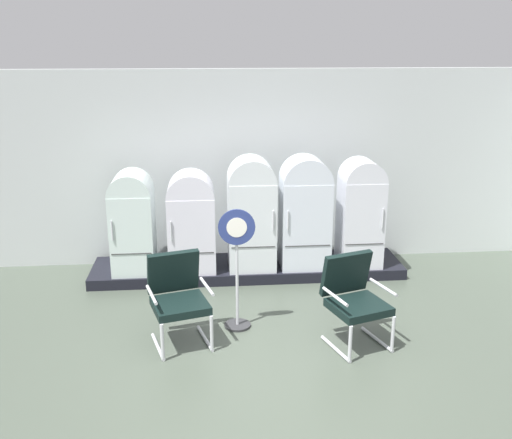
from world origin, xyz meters
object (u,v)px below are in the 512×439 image
at_px(refrigerator_4, 361,209).
at_px(armchair_right, 354,295).
at_px(refrigerator_2, 251,210).
at_px(refrigerator_3, 305,209).
at_px(sign_stand, 237,273).
at_px(refrigerator_0, 132,219).
at_px(refrigerator_1, 191,219).
at_px(armchair_left, 178,294).

height_order(refrigerator_4, armchair_right, refrigerator_4).
xyz_separation_m(refrigerator_2, refrigerator_3, (0.77, -0.02, 0.00)).
xyz_separation_m(refrigerator_2, sign_stand, (-0.30, -1.57, -0.31)).
relative_size(refrigerator_0, sign_stand, 0.97).
bearing_deg(refrigerator_1, refrigerator_3, -0.47).
bearing_deg(refrigerator_3, refrigerator_1, 179.53).
xyz_separation_m(refrigerator_1, refrigerator_3, (1.63, -0.01, 0.11)).
xyz_separation_m(refrigerator_0, sign_stand, (1.38, -1.59, -0.21)).
distance_m(refrigerator_2, armchair_left, 2.13).
height_order(refrigerator_0, sign_stand, refrigerator_0).
distance_m(refrigerator_0, refrigerator_1, 0.83).
distance_m(refrigerator_0, refrigerator_2, 1.69).
distance_m(refrigerator_2, refrigerator_3, 0.77).
relative_size(refrigerator_3, armchair_right, 1.57).
xyz_separation_m(refrigerator_4, armchair_left, (-2.57, -1.81, -0.41)).
xyz_separation_m(refrigerator_0, refrigerator_4, (3.27, -0.04, 0.07)).
xyz_separation_m(refrigerator_0, refrigerator_2, (1.68, -0.02, 0.09)).
bearing_deg(refrigerator_2, refrigerator_1, -179.61).
height_order(refrigerator_1, armchair_right, refrigerator_1).
bearing_deg(armchair_left, refrigerator_0, 110.55).
bearing_deg(refrigerator_3, refrigerator_0, 179.03).
height_order(armchair_right, sign_stand, sign_stand).
height_order(refrigerator_1, armchair_left, refrigerator_1).
height_order(refrigerator_2, sign_stand, refrigerator_2).
height_order(refrigerator_0, refrigerator_3, refrigerator_3).
height_order(refrigerator_0, refrigerator_4, refrigerator_4).
distance_m(refrigerator_1, armchair_right, 2.77).
relative_size(refrigerator_0, armchair_left, 1.40).
distance_m(refrigerator_3, armchair_right, 2.08).
distance_m(refrigerator_1, refrigerator_3, 1.63).
height_order(refrigerator_3, refrigerator_4, refrigerator_3).
relative_size(armchair_right, sign_stand, 0.70).
height_order(refrigerator_1, sign_stand, refrigerator_1).
bearing_deg(refrigerator_0, sign_stand, -48.98).
distance_m(refrigerator_4, sign_stand, 2.46).
bearing_deg(refrigerator_1, armchair_left, -94.14).
bearing_deg(refrigerator_3, sign_stand, -124.59).
bearing_deg(refrigerator_2, refrigerator_0, 179.24).
bearing_deg(refrigerator_4, armchair_right, -106.33).
distance_m(refrigerator_0, sign_stand, 2.12).
xyz_separation_m(armchair_left, sign_stand, (0.69, 0.26, 0.13)).
relative_size(refrigerator_3, refrigerator_4, 1.04).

